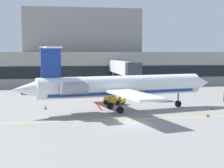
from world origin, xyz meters
TOP-DOWN VIEW (x-y plane):
  - ground at (-0.00, 0.00)m, footprint 120.00×120.00m
  - terminal_building at (3.17, 47.90)m, footprint 60.87×15.21m
  - jet_bridge_west at (4.51, 27.95)m, footprint 2.40×22.58m
  - regional_jet at (0.10, 7.78)m, footprint 27.65×22.29m
  - baggage_tug at (-12.48, 29.07)m, footprint 3.57×3.75m
  - pushback_tractor at (0.31, 13.82)m, footprint 3.38×3.19m
  - fuel_tank at (-6.81, 29.04)m, footprint 8.43×3.07m
  - marshaller at (17.66, 13.03)m, footprint 0.38×0.81m
  - safety_cone_alpha at (-9.50, 10.96)m, footprint 0.47×0.47m
  - safety_cone_bravo at (12.80, 6.85)m, footprint 0.47×0.47m
  - safety_cone_charlie at (9.91, 2.26)m, footprint 0.47×0.47m

SIDE VIEW (x-z plane):
  - ground at x=0.00m, z-range -0.10..0.00m
  - safety_cone_alpha at x=-9.50m, z-range -0.03..0.52m
  - safety_cone_bravo at x=12.80m, z-range -0.03..0.52m
  - safety_cone_charlie at x=9.91m, z-range -0.03..0.52m
  - baggage_tug at x=-12.48m, z-range -0.06..1.70m
  - pushback_tractor at x=0.31m, z-range -0.07..1.79m
  - marshaller at x=17.66m, z-range 0.02..2.01m
  - fuel_tank at x=-6.81m, z-range 0.16..2.96m
  - regional_jet at x=0.10m, z-range -0.91..7.44m
  - jet_bridge_west at x=4.51m, z-range 1.66..7.73m
  - terminal_building at x=3.17m, z-range -2.46..15.83m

